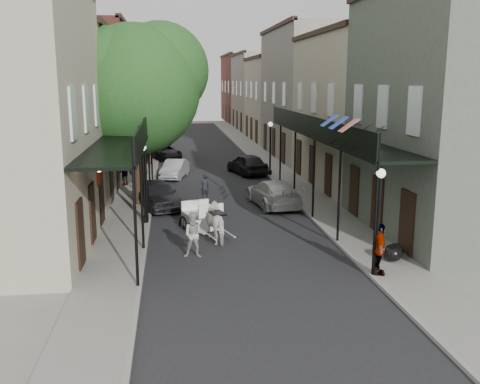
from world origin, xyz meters
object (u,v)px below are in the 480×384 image
object	(u,v)px
lamppost_right_near	(378,220)
carriage	(198,205)
car_right_far	(247,164)
pedestrian_sidewalk_right	(380,249)
car_left_far	(165,152)
car_right_near	(273,193)
car_left_near	(157,194)
lamppost_right_far	(270,147)
pedestrian_walking	(195,235)
car_left_mid	(175,169)
tree_near	(143,84)
tree_far	(151,91)
lamppost_left	(144,182)
horse	(218,223)
pedestrian_sidewalk_left	(124,172)

from	to	relation	value
lamppost_right_near	carriage	world-z (taller)	lamppost_right_near
car_right_far	pedestrian_sidewalk_right	bearing A→B (deg)	79.98
car_left_far	car_right_near	xyz separation A→B (m)	(5.97, -18.30, 0.08)
car_left_near	lamppost_right_far	bearing A→B (deg)	30.66
pedestrian_walking	car_right_far	bearing A→B (deg)	80.43
car_left_mid	car_left_far	distance (m)	9.20
lamppost_right_far	car_left_near	world-z (taller)	lamppost_right_far
lamppost_right_near	car_left_mid	size ratio (longest dim) A/B	0.97
tree_near	tree_far	world-z (taller)	tree_near
lamppost_right_far	car_right_far	bearing A→B (deg)	146.31
lamppost_left	horse	size ratio (longest dim) A/B	1.98
carriage	pedestrian_sidewalk_right	bearing A→B (deg)	-68.51
lamppost_right_far	car_left_far	xyz separation A→B (m)	(-7.47, 9.30, -1.42)
car_right_near	tree_far	bearing A→B (deg)	-73.25
car_right_far	tree_near	bearing A→B (deg)	38.01
lamppost_left	car_left_far	distance (m)	21.36
lamppost_left	car_right_far	bearing A→B (deg)	62.73
pedestrian_sidewalk_right	car_left_far	size ratio (longest dim) A/B	0.40
car_left_mid	lamppost_right_near	bearing A→B (deg)	-57.80
pedestrian_sidewalk_left	car_left_far	distance (m)	12.22
pedestrian_sidewalk_left	car_right_far	xyz separation A→B (m)	(8.40, 3.67, -0.23)
carriage	horse	bearing A→B (deg)	-90.00
lamppost_right_far	tree_far	bearing A→B (deg)	143.49
tree_far	carriage	xyz separation A→B (m)	(2.61, -18.85, -4.81)
tree_near	lamppost_right_near	distance (m)	15.39
car_right_near	pedestrian_sidewalk_left	bearing A→B (deg)	-44.54
car_right_near	tree_near	bearing A→B (deg)	-17.36
car_right_far	tree_far	bearing A→B (deg)	-51.48
carriage	car_right_far	distance (m)	14.32
car_left_near	car_right_near	xyz separation A→B (m)	(6.20, -0.34, -0.04)
pedestrian_sidewalk_left	car_left_far	xyz separation A→B (m)	(2.43, 11.97, -0.36)
pedestrian_walking	car_left_far	world-z (taller)	pedestrian_walking
lamppost_left	car_left_far	world-z (taller)	lamppost_left
car_left_mid	car_right_near	xyz separation A→B (m)	(5.20, -9.13, 0.09)
tree_near	horse	xyz separation A→B (m)	(3.29, -7.22, -5.70)
pedestrian_walking	horse	bearing A→B (deg)	66.01
lamppost_left	carriage	distance (m)	2.76
pedestrian_walking	car_right_near	bearing A→B (deg)	64.94
carriage	car_left_mid	distance (m)	12.85
car_left_mid	car_left_far	world-z (taller)	car_left_far
pedestrian_walking	lamppost_left	bearing A→B (deg)	117.39
lamppost_right_near	car_right_far	world-z (taller)	lamppost_right_near
horse	car_left_far	distance (m)	24.47
pedestrian_walking	lamppost_right_near	bearing A→B (deg)	-21.20
car_left_near	car_left_mid	size ratio (longest dim) A/B	1.16
pedestrian_walking	car_left_mid	xyz separation A→B (m)	(-0.60, 17.16, -0.26)
pedestrian_walking	car_left_mid	world-z (taller)	pedestrian_walking
tree_far	lamppost_left	distance (m)	18.57
pedestrian_sidewalk_left	car_right_near	world-z (taller)	pedestrian_sidewalk_left
car_left_near	car_left_mid	distance (m)	8.85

